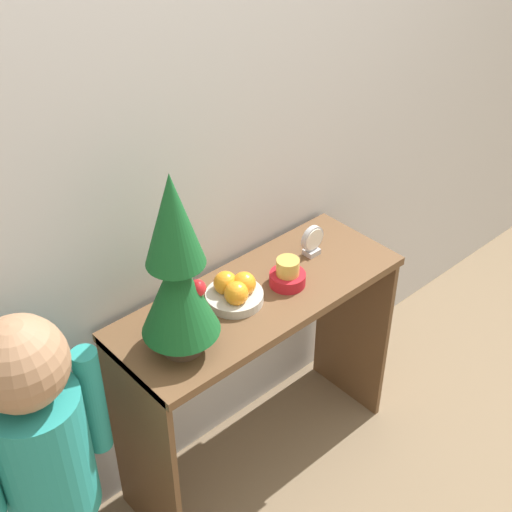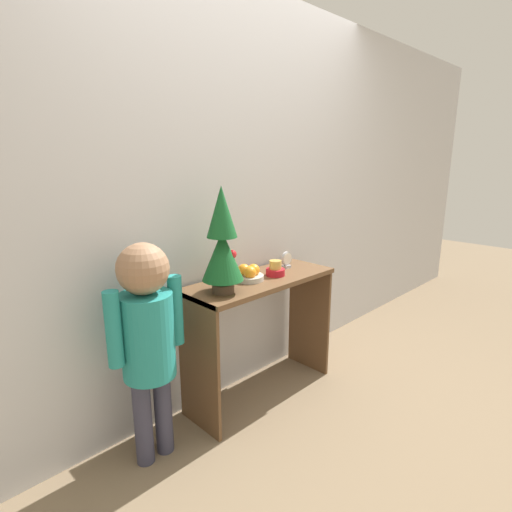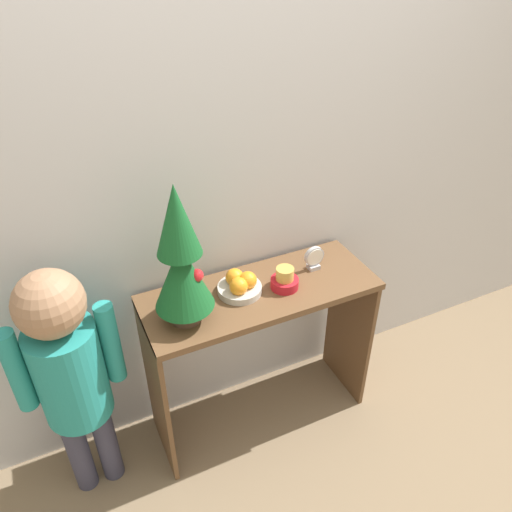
{
  "view_description": "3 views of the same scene",
  "coord_description": "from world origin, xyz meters",
  "views": [
    {
      "loc": [
        -1.21,
        -1.13,
        2.22
      ],
      "look_at": [
        0.0,
        0.21,
        0.93
      ],
      "focal_mm": 50.0,
      "sensor_mm": 36.0,
      "label": 1
    },
    {
      "loc": [
        -1.68,
        -1.45,
        1.52
      ],
      "look_at": [
        -0.01,
        0.23,
        0.92
      ],
      "focal_mm": 28.0,
      "sensor_mm": 36.0,
      "label": 2
    },
    {
      "loc": [
        -0.72,
        -1.29,
        2.09
      ],
      "look_at": [
        -0.02,
        0.2,
        0.97
      ],
      "focal_mm": 35.0,
      "sensor_mm": 36.0,
      "label": 3
    }
  ],
  "objects": [
    {
      "name": "fruit_bowl",
      "position": [
        -0.08,
        0.21,
        0.83
      ],
      "size": [
        0.18,
        0.18,
        0.1
      ],
      "color": "#B7B2A8",
      "rests_on": "console_table"
    },
    {
      "name": "singing_bowl",
      "position": [
        0.1,
        0.16,
        0.83
      ],
      "size": [
        0.12,
        0.12,
        0.1
      ],
      "color": "#AD1923",
      "rests_on": "console_table"
    },
    {
      "name": "mini_tree",
      "position": [
        -0.34,
        0.15,
        1.07
      ],
      "size": [
        0.23,
        0.23,
        0.58
      ],
      "color": "#4C3828",
      "rests_on": "console_table"
    },
    {
      "name": "child_figure",
      "position": [
        -0.8,
        0.17,
        0.71
      ],
      "size": [
        0.4,
        0.26,
        1.14
      ],
      "color": "#38384C",
      "rests_on": "ground_plane"
    },
    {
      "name": "desk_clock",
      "position": [
        0.28,
        0.23,
        0.85
      ],
      "size": [
        0.09,
        0.04,
        0.11
      ],
      "color": "#B2B2B7",
      "rests_on": "console_table"
    },
    {
      "name": "ground_plane",
      "position": [
        0.0,
        0.0,
        0.0
      ],
      "size": [
        12.0,
        12.0,
        0.0
      ],
      "primitive_type": "plane",
      "color": "#7A664C"
    },
    {
      "name": "back_wall",
      "position": [
        0.0,
        0.43,
        1.25
      ],
      "size": [
        7.0,
        0.05,
        2.5
      ],
      "primitive_type": "cube",
      "color": "silver",
      "rests_on": "ground_plane"
    },
    {
      "name": "console_table",
      "position": [
        0.0,
        0.19,
        0.59
      ],
      "size": [
        1.01,
        0.38,
        0.79
      ],
      "color": "brown",
      "rests_on": "ground_plane"
    }
  ]
}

